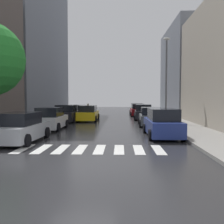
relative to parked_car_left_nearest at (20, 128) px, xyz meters
name	(u,v)px	position (x,y,z in m)	size (l,w,h in m)	color
ground_plane	(110,117)	(3.99, 19.50, -0.78)	(28.00, 72.00, 0.04)	#272729
sidewalk_left	(60,116)	(-2.51, 19.50, -0.68)	(3.00, 72.00, 0.15)	gray
sidewalk_right	(160,116)	(10.49, 19.50, -0.68)	(3.00, 72.00, 0.15)	gray
crosswalk_stripes	(90,149)	(3.99, -1.85, -0.75)	(6.75, 2.20, 0.01)	silver
building_left_mid	(31,36)	(-7.01, 21.86, 10.29)	(6.00, 20.29, 22.09)	slate
building_right_mid	(190,72)	(14.99, 22.03, 5.25)	(6.00, 13.58, 12.01)	slate
parked_car_left_nearest	(20,128)	(0.00, 0.00, 0.00)	(2.21, 4.47, 1.61)	#B2B7BF
parked_car_left_second	(50,119)	(0.11, 5.47, 0.03)	(2.04, 4.03, 1.68)	silver
parked_car_left_third	(67,114)	(0.01, 11.87, 0.05)	(2.25, 4.70, 1.71)	black
parked_car_left_fourth	(79,111)	(0.11, 18.27, -0.03)	(2.11, 4.20, 1.54)	#B2B7BF
parked_car_right_nearest	(162,124)	(7.97, 2.16, 0.06)	(2.06, 4.73, 1.74)	navy
parked_car_right_second	(150,117)	(7.96, 8.27, -0.01)	(2.12, 4.11, 1.60)	#474C51
parked_car_right_third	(143,112)	(7.91, 14.68, 0.03)	(2.18, 4.47, 1.69)	black
parked_car_right_fourth	(138,110)	(7.70, 20.36, 0.01)	(2.09, 4.77, 1.63)	maroon
parked_car_right_fifth	(137,109)	(7.90, 25.74, 0.00)	(2.32, 4.72, 1.61)	#0C4C2D
taxi_midroad	(88,114)	(2.01, 12.94, 0.01)	(2.07, 4.65, 1.81)	yellow
lamp_post_right	(166,74)	(9.54, 9.79, 3.77)	(0.60, 0.28, 7.68)	#595B60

